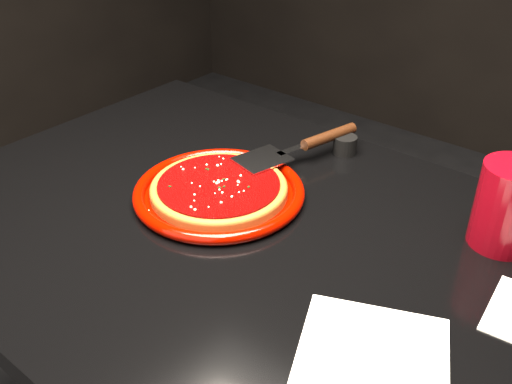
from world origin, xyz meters
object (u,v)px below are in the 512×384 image
at_px(ramekin, 345,145).
at_px(cup, 508,206).
at_px(plate, 219,192).
at_px(pizza_server, 299,146).

bearing_deg(ramekin, cup, -16.82).
bearing_deg(cup, plate, -157.37).
bearing_deg(cup, pizza_server, 178.73).
xyz_separation_m(plate, ramekin, (0.08, 0.29, 0.01)).
height_order(cup, ramekin, cup).
height_order(plate, pizza_server, pizza_server).
relative_size(plate, cup, 2.21).
relative_size(plate, pizza_server, 0.94).
bearing_deg(plate, pizza_server, 79.09).
distance_m(plate, pizza_server, 0.19).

